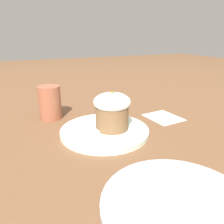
% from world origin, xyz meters
% --- Properties ---
extents(ground_plane, '(4.00, 4.00, 0.00)m').
position_xyz_m(ground_plane, '(0.00, 0.00, 0.00)').
color(ground_plane, brown).
extents(dessert_plate, '(0.24, 0.24, 0.01)m').
position_xyz_m(dessert_plate, '(0.00, 0.00, 0.01)').
color(dessert_plate, silver).
rests_on(dessert_plate, ground_plane).
extents(carrot_cake, '(0.10, 0.10, 0.10)m').
position_xyz_m(carrot_cake, '(-0.01, -0.02, 0.07)').
color(carrot_cake, brown).
rests_on(carrot_cake, dessert_plate).
extents(spoon, '(0.05, 0.11, 0.01)m').
position_xyz_m(spoon, '(-0.01, 0.02, 0.02)').
color(spoon, silver).
rests_on(spoon, dessert_plate).
extents(coffee_cup, '(0.10, 0.07, 0.11)m').
position_xyz_m(coffee_cup, '(0.18, 0.11, 0.05)').
color(coffee_cup, '#9E563D').
rests_on(coffee_cup, ground_plane).
extents(side_plate, '(0.25, 0.25, 0.01)m').
position_xyz_m(side_plate, '(-0.30, -0.00, 0.01)').
color(side_plate, '#B2B7BC').
rests_on(side_plate, ground_plane).
extents(paper_napkin, '(0.12, 0.10, 0.00)m').
position_xyz_m(paper_napkin, '(0.03, -0.22, 0.00)').
color(paper_napkin, white).
rests_on(paper_napkin, ground_plane).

